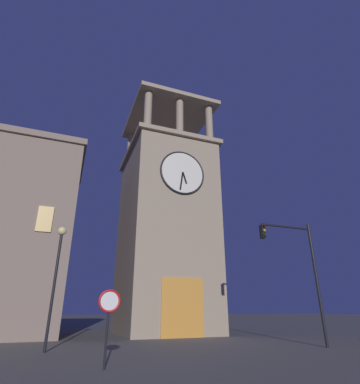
% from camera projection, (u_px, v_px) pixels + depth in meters
% --- Properties ---
extents(ground_plane, '(200.00, 200.00, 0.00)m').
position_uv_depth(ground_plane, '(184.00, 336.00, 22.36)').
color(ground_plane, '#56544F').
extents(clocktower, '(7.87, 9.40, 23.11)m').
position_uv_depth(clocktower, '(165.00, 229.00, 27.47)').
color(clocktower, gray).
rests_on(clocktower, ground_plane).
extents(traffic_signal_near, '(3.48, 0.41, 6.57)m').
position_uv_depth(traffic_signal_near, '(300.00, 261.00, 16.70)').
color(traffic_signal_near, black).
rests_on(traffic_signal_near, ground_plane).
extents(street_lamp, '(0.44, 0.44, 5.90)m').
position_uv_depth(street_lamp, '(57.00, 263.00, 15.14)').
color(street_lamp, black).
rests_on(street_lamp, ground_plane).
extents(no_horn_sign, '(0.78, 0.14, 2.51)m').
position_uv_depth(no_horn_sign, '(109.00, 306.00, 10.42)').
color(no_horn_sign, black).
rests_on(no_horn_sign, ground_plane).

